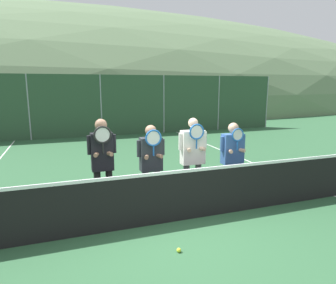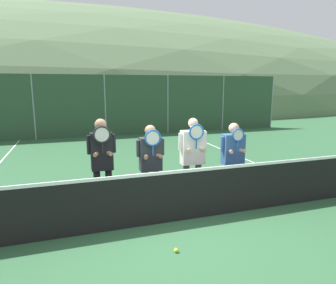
# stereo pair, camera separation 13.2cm
# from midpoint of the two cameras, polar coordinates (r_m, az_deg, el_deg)

# --- Properties ---
(ground_plane) EXTENTS (120.00, 120.00, 0.00)m
(ground_plane) POSITION_cam_midpoint_polar(r_m,az_deg,el_deg) (5.73, 0.23, -14.93)
(ground_plane) COLOR #2D5B38
(hill_distant) EXTENTS (134.38, 74.65, 26.13)m
(hill_distant) POSITION_cam_midpoint_polar(r_m,az_deg,el_deg) (54.95, -17.79, 7.68)
(hill_distant) COLOR #5B7551
(hill_distant) RESTS_ON ground_plane
(clubhouse_building) EXTENTS (18.54, 5.50, 3.98)m
(clubhouse_building) POSITION_cam_midpoint_polar(r_m,az_deg,el_deg) (24.82, -16.85, 9.23)
(clubhouse_building) COLOR beige
(clubhouse_building) RESTS_ON ground_plane
(fence_back) EXTENTS (19.44, 0.06, 2.99)m
(fence_back) POSITION_cam_midpoint_polar(r_m,az_deg,el_deg) (15.05, -12.87, 6.74)
(fence_back) COLOR gray
(fence_back) RESTS_ON ground_plane
(tennis_net) EXTENTS (10.57, 0.09, 1.08)m
(tennis_net) POSITION_cam_midpoint_polar(r_m,az_deg,el_deg) (5.53, 0.24, -10.21)
(tennis_net) COLOR gray
(tennis_net) RESTS_ON ground_plane
(court_line_right_sideline) EXTENTS (0.05, 16.00, 0.01)m
(court_line_right_sideline) POSITION_cam_midpoint_polar(r_m,az_deg,el_deg) (10.01, 15.87, -4.00)
(court_line_right_sideline) COLOR white
(court_line_right_sideline) RESTS_ON ground_plane
(player_leftmost) EXTENTS (0.54, 0.34, 1.88)m
(player_leftmost) POSITION_cam_midpoint_polar(r_m,az_deg,el_deg) (5.79, -13.02, -3.23)
(player_leftmost) COLOR black
(player_leftmost) RESTS_ON ground_plane
(player_center_left) EXTENTS (0.56, 0.34, 1.73)m
(player_center_left) POSITION_cam_midpoint_polar(r_m,az_deg,el_deg) (5.88, -3.87, -3.56)
(player_center_left) COLOR #56565B
(player_center_left) RESTS_ON ground_plane
(player_center_right) EXTENTS (0.62, 0.34, 1.83)m
(player_center_right) POSITION_cam_midpoint_polar(r_m,az_deg,el_deg) (6.19, 4.14, -2.27)
(player_center_right) COLOR #56565B
(player_center_right) RESTS_ON ground_plane
(player_rightmost) EXTENTS (0.60, 0.34, 1.70)m
(player_rightmost) POSITION_cam_midpoint_polar(r_m,az_deg,el_deg) (6.58, 11.62, -2.30)
(player_rightmost) COLOR black
(player_rightmost) RESTS_ON ground_plane
(car_left_of_center) EXTENTS (4.14, 1.92, 1.89)m
(car_left_of_center) POSITION_cam_midpoint_polar(r_m,az_deg,el_deg) (18.30, -16.00, 5.57)
(car_left_of_center) COLOR #B2B7BC
(car_left_of_center) RESTS_ON ground_plane
(car_center) EXTENTS (4.64, 1.93, 1.81)m
(car_center) POSITION_cam_midpoint_polar(r_m,az_deg,el_deg) (19.22, -0.98, 6.12)
(car_center) COLOR maroon
(car_center) RESTS_ON ground_plane
(tennis_ball_on_court) EXTENTS (0.07, 0.07, 0.07)m
(tennis_ball_on_court) POSITION_cam_midpoint_polar(r_m,az_deg,el_deg) (4.81, 1.24, -19.91)
(tennis_ball_on_court) COLOR #CCDB33
(tennis_ball_on_court) RESTS_ON ground_plane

